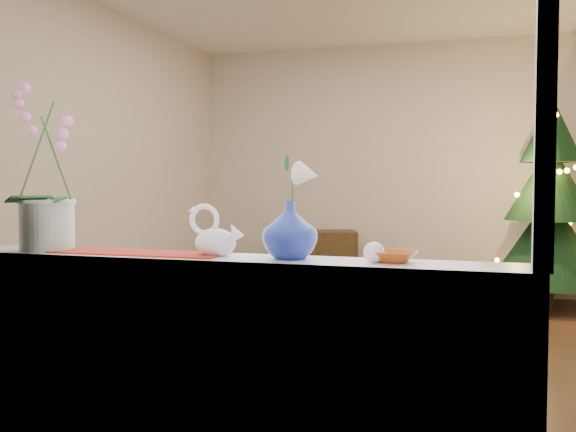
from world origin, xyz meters
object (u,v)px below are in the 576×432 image
at_px(blue_vase, 290,226).
at_px(orchid_pot, 46,166).
at_px(xmas_tree, 550,203).
at_px(swan, 215,231).
at_px(paperweight, 374,252).
at_px(amber_dish, 392,257).
at_px(side_table, 315,262).

bearing_deg(blue_vase, orchid_pot, -179.14).
bearing_deg(xmas_tree, orchid_pot, -117.86).
height_order(swan, blue_vase, blue_vase).
xyz_separation_m(paperweight, amber_dish, (0.06, 0.03, -0.02)).
height_order(swan, amber_dish, swan).
bearing_deg(paperweight, side_table, 107.26).
relative_size(orchid_pot, paperweight, 9.46).
distance_m(blue_vase, amber_dish, 0.38).
xyz_separation_m(blue_vase, paperweight, (0.31, -0.03, -0.08)).
bearing_deg(xmas_tree, blue_vase, -106.24).
distance_m(amber_dish, xmas_tree, 4.39).
relative_size(blue_vase, side_table, 0.27).
height_order(swan, xmas_tree, xmas_tree).
relative_size(orchid_pot, blue_vase, 2.83).
height_order(swan, side_table, swan).
distance_m(orchid_pot, xmas_tree, 4.90).
distance_m(blue_vase, paperweight, 0.32).
bearing_deg(amber_dish, orchid_pot, -179.12).
distance_m(paperweight, amber_dish, 0.07).
relative_size(swan, xmas_tree, 0.11).
distance_m(orchid_pot, amber_dish, 1.44).
xyz_separation_m(blue_vase, amber_dish, (0.37, 0.01, -0.10)).
distance_m(orchid_pot, blue_vase, 1.05).
xyz_separation_m(amber_dish, side_table, (-1.46, 4.49, -0.60)).
relative_size(blue_vase, paperweight, 3.34).
bearing_deg(amber_dish, blue_vase, -179.07).
relative_size(swan, amber_dish, 1.56).
distance_m(swan, side_table, 4.62).
bearing_deg(xmas_tree, amber_dish, -101.62).
bearing_deg(xmas_tree, swan, -109.75).
distance_m(amber_dish, side_table, 4.76).
bearing_deg(orchid_pot, side_table, 90.82).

